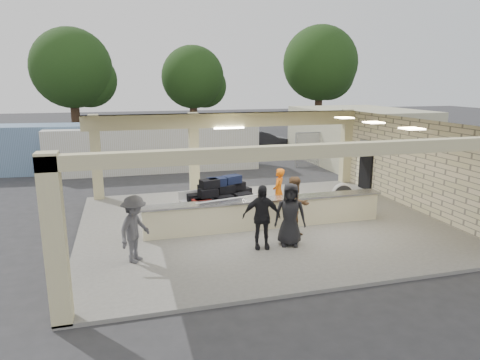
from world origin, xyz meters
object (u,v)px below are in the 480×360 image
object	(u,v)px
passenger_d	(290,214)
car_white_a	(331,145)
baggage_counter	(266,213)
baggage_handler	(278,192)
car_white_b	(377,141)
luggage_cart	(221,196)
passenger_b	(261,217)
car_dark	(261,142)
container_blue	(11,149)
passenger_a	(295,207)
drum_fan	(343,194)
container_white	(155,149)
passenger_c	(135,229)

from	to	relation	value
passenger_d	car_white_a	size ratio (longest dim) A/B	0.40
baggage_counter	car_white_a	bearing A→B (deg)	55.04
baggage_handler	car_white_b	xyz separation A→B (m)	(11.83, 12.12, -0.20)
baggage_counter	luggage_cart	world-z (taller)	luggage_cart
luggage_cart	passenger_d	distance (m)	3.13
passenger_b	car_dark	xyz separation A→B (m)	(5.52, 16.83, -0.29)
baggage_handler	container_blue	distance (m)	15.62
car_white_b	container_blue	size ratio (longest dim) A/B	0.48
luggage_cart	passenger_b	distance (m)	2.84
car_white_a	car_white_b	size ratio (longest dim) A/B	0.98
passenger_b	passenger_d	size ratio (longest dim) A/B	1.00
container_blue	passenger_a	bearing A→B (deg)	-45.02
luggage_cart	drum_fan	world-z (taller)	luggage_cart
passenger_b	car_white_a	distance (m)	17.41
baggage_handler	car_white_a	distance (m)	14.15
passenger_b	container_white	world-z (taller)	container_white
luggage_cart	passenger_c	size ratio (longest dim) A/B	1.59
car_white_b	baggage_handler	bearing A→B (deg)	142.21
passenger_c	car_dark	bearing A→B (deg)	6.96
luggage_cart	container_white	distance (m)	9.91
passenger_d	baggage_handler	bearing A→B (deg)	93.08
passenger_a	car_dark	xyz separation A→B (m)	(4.21, 16.20, -0.30)
luggage_cart	car_white_b	distance (m)	18.55
drum_fan	passenger_c	world-z (taller)	passenger_c
passenger_a	container_blue	size ratio (longest dim) A/B	0.19
passenger_b	car_white_b	distance (m)	20.11
luggage_cart	drum_fan	size ratio (longest dim) A/B	3.27
luggage_cart	container_blue	bearing A→B (deg)	116.19
baggage_handler	passenger_a	xyz separation A→B (m)	(-0.27, -2.23, 0.10)
baggage_counter	passenger_b	distance (m)	1.87
baggage_counter	container_white	world-z (taller)	container_white
passenger_b	container_blue	distance (m)	16.81
baggage_counter	passenger_d	distance (m)	1.74
luggage_cart	container_blue	distance (m)	14.25
passenger_b	passenger_d	bearing A→B (deg)	9.69
baggage_handler	car_white_b	world-z (taller)	baggage_handler
car_dark	container_blue	distance (m)	15.28
luggage_cart	car_white_a	world-z (taller)	luggage_cart
luggage_cart	container_white	size ratio (longest dim) A/B	0.26
passenger_d	luggage_cart	bearing A→B (deg)	134.21
drum_fan	container_white	bearing A→B (deg)	140.45
luggage_cart	car_white_a	size ratio (longest dim) A/B	0.63
drum_fan	passenger_b	size ratio (longest dim) A/B	0.47
passenger_d	container_blue	size ratio (longest dim) A/B	0.19
passenger_a	passenger_d	bearing A→B (deg)	-132.66
baggage_handler	container_white	world-z (taller)	container_white
baggage_handler	passenger_c	size ratio (longest dim) A/B	0.93
luggage_cart	container_white	xyz separation A→B (m)	(-1.45, 9.80, 0.26)
luggage_cart	passenger_c	world-z (taller)	passenger_c
luggage_cart	container_white	world-z (taller)	container_white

